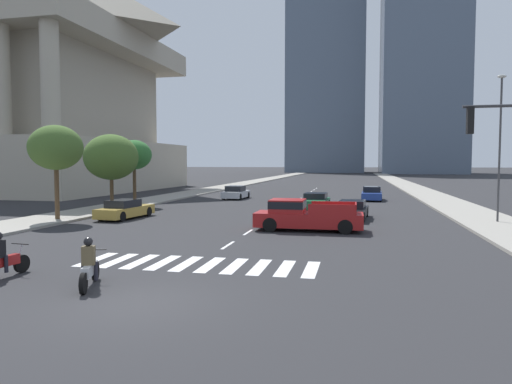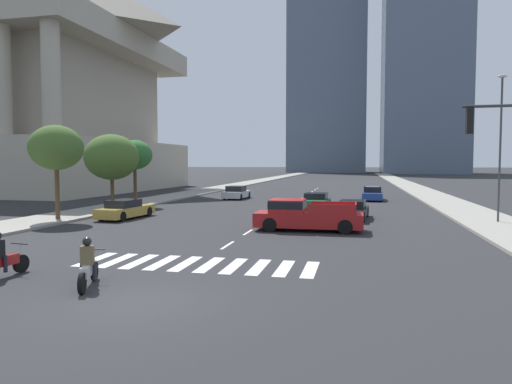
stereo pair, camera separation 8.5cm
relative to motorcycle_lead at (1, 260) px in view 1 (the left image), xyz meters
name	(u,v)px [view 1 (the left image)]	position (x,y,z in m)	size (l,w,h in m)	color
ground_plane	(138,303)	(5.41, -1.55, -0.58)	(800.00, 800.00, 0.00)	#28282B
sidewalk_east	(455,206)	(18.92, 28.45, -0.51)	(4.00, 260.00, 0.15)	gray
sidewalk_west	(149,201)	(-8.11, 28.45, -0.51)	(4.00, 260.00, 0.15)	gray
crosswalk_near	(198,264)	(5.41, 3.25, -0.58)	(8.55, 2.58, 0.01)	silver
lane_divider_center	(296,202)	(5.41, 31.25, -0.58)	(0.14, 50.00, 0.01)	silver
motorcycle_lead	(1,260)	(0.00, 0.00, 0.00)	(0.70, 2.18, 1.49)	black
motorcycle_trailing	(89,267)	(3.31, -0.38, 0.00)	(0.99, 2.08, 1.49)	black
pickup_truck	(303,215)	(8.17, 12.51, 0.23)	(5.74, 2.12, 1.67)	maroon
sedan_blue_0	(372,194)	(12.47, 34.56, 0.03)	(2.06, 4.75, 1.34)	navy
sedan_green_1	(315,202)	(7.82, 24.44, 0.01)	(2.11, 4.59, 1.27)	#1E6038
sedan_silver_2	(236,193)	(-0.96, 33.44, 0.03)	(2.05, 4.48, 1.34)	#B7BABF
sedan_gold_3	(125,210)	(-3.86, 15.54, 0.00)	(2.13, 4.80, 1.25)	#B28E38
sedan_black_4	(352,210)	(10.69, 18.40, -0.03)	(2.24, 4.90, 1.19)	black
street_lamp_east	(500,138)	(19.22, 17.61, 4.51)	(0.50, 0.24, 8.65)	#3F3F42
street_tree_nearest	(56,148)	(-7.31, 13.35, 3.99)	(3.28, 3.28, 5.84)	#4C3823
street_tree_second	(111,157)	(-7.31, 20.09, 3.50)	(4.08, 4.08, 5.67)	#4C3823
street_tree_third	(134,155)	(-7.31, 23.88, 3.71)	(2.92, 2.92, 5.42)	#4C3823
war_memorial	(28,64)	(-32.11, 43.31, 16.26)	(32.83, 32.83, 33.06)	#B2A893
office_tower_left_skyline	(327,41)	(-0.67, 174.28, 50.43)	(29.22, 23.78, 113.11)	slate
office_tower_center_skyline	(423,40)	(33.05, 161.67, 45.53)	(27.35, 29.55, 93.28)	slate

